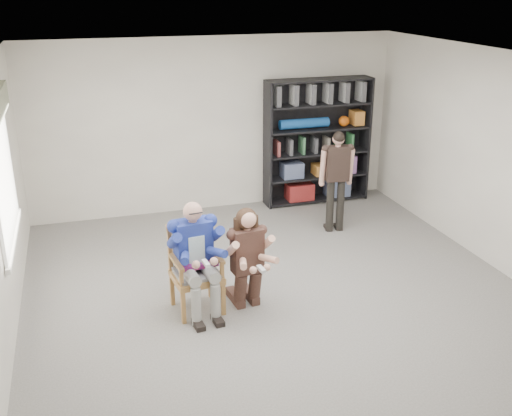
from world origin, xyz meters
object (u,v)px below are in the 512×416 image
object	(u,v)px
kneeling_woman	(248,260)
standing_man	(336,182)
seated_man	(196,258)
armchair	(196,270)
bookshelf	(317,142)

from	to	relation	value
kneeling_woman	standing_man	size ratio (longest dim) A/B	0.78
seated_man	standing_man	size ratio (longest dim) A/B	0.86
armchair	kneeling_woman	xyz separation A→B (m)	(0.58, -0.12, 0.10)
seated_man	kneeling_woman	distance (m)	0.59
kneeling_woman	bookshelf	world-z (taller)	bookshelf
armchair	standing_man	distance (m)	3.03
kneeling_woman	bookshelf	bearing A→B (deg)	49.56
armchair	seated_man	bearing A→B (deg)	0.00
bookshelf	seated_man	bearing A→B (deg)	-131.93
armchair	bookshelf	world-z (taller)	bookshelf
armchair	standing_man	bearing A→B (deg)	28.24
armchair	seated_man	world-z (taller)	seated_man
seated_man	armchair	bearing A→B (deg)	0.00
bookshelf	kneeling_woman	bearing A→B (deg)	-124.18
armchair	bookshelf	distance (m)	4.10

